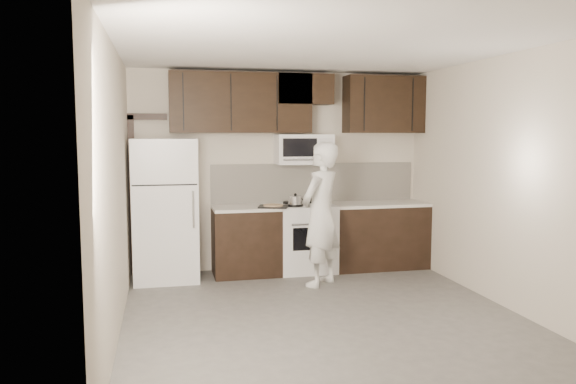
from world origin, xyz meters
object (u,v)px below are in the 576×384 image
object	(u,v)px
stove	(306,238)
microwave	(304,149)
refrigerator	(165,210)
person	(321,214)

from	to	relation	value
stove	microwave	bearing A→B (deg)	90.10
stove	refrigerator	distance (m)	1.90
person	refrigerator	bearing A→B (deg)	-63.58
stove	person	size ratio (longest dim) A/B	0.53
refrigerator	person	size ratio (longest dim) A/B	1.02
microwave	stove	bearing A→B (deg)	-89.90
refrigerator	microwave	bearing A→B (deg)	5.15
microwave	person	bearing A→B (deg)	-89.86
person	stove	bearing A→B (deg)	-133.41
stove	person	xyz separation A→B (m)	(0.00, -0.72, 0.42)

